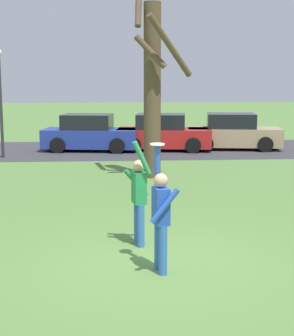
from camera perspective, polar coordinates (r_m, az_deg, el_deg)
The scene contains 10 objects.
ground_plane at distance 9.30m, azimuth 0.91°, elevation -10.16°, with size 120.00×120.00×0.00m, color #567F3D.
person_catcher at distance 8.60m, azimuth 1.50°, elevation -4.98°, with size 0.49×0.57×2.08m.
person_defender at distance 9.98m, azimuth -0.86°, elevation -2.91°, with size 0.51×0.60×2.04m.
frisbee_disc at distance 8.60m, azimuth 1.11°, elevation 2.57°, with size 0.24×0.24×0.02m, color white.
parked_car_blue at distance 23.35m, azimuth -6.15°, elevation 3.66°, with size 4.32×2.48×1.59m.
parked_car_red at distance 23.38m, azimuth 1.77°, elevation 3.72°, with size 4.32×2.48×1.59m.
parked_car_tan at distance 24.02m, azimuth 9.26°, elevation 3.76°, with size 4.32×2.48×1.59m.
parking_strip at distance 23.63m, azimuth 1.56°, elevation 2.02°, with size 15.73×6.40×0.01m, color #38383D.
bare_tree_tall at distance 16.75m, azimuth 0.61°, elevation 8.84°, with size 1.86×1.81×6.13m.
lamppost_by_lot at distance 21.76m, azimuth -15.52°, elevation 7.84°, with size 0.28×0.28×4.26m.
Camera 1 is at (-0.74, -8.71, 3.16)m, focal length 56.61 mm.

